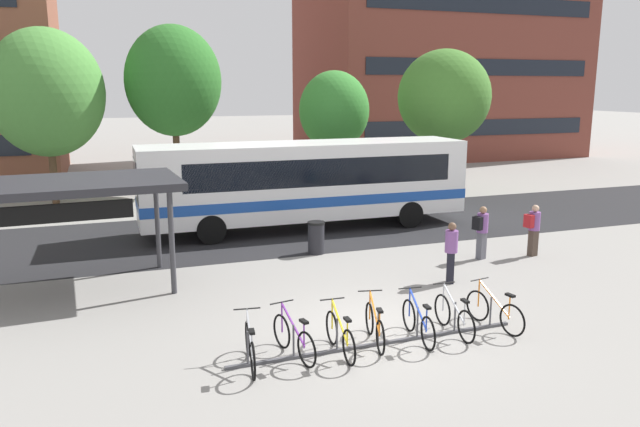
{
  "coord_description": "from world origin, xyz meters",
  "views": [
    {
      "loc": [
        -5.35,
        -11.33,
        5.18
      ],
      "look_at": [
        0.15,
        4.03,
        1.79
      ],
      "focal_mm": 34.16,
      "sensor_mm": 36.0,
      "label": 1
    }
  ],
  "objects_px": {
    "trash_bin": "(316,237)",
    "street_tree_0": "(444,97)",
    "parked_bicycle_silver_0": "(250,348)",
    "commuter_black_pack_0": "(482,229)",
    "city_bus": "(304,181)",
    "commuter_red_pack_2": "(533,227)",
    "parked_bicycle_blue_4": "(418,323)",
    "transit_shelter": "(60,189)",
    "commuter_teal_pack_1": "(451,248)",
    "parked_bicycle_orange_3": "(375,326)",
    "street_tree_1": "(173,81)",
    "parked_bicycle_purple_1": "(294,339)",
    "parked_bicycle_yellow_2": "(340,336)",
    "street_tree_2": "(334,111)",
    "parked_bicycle_silver_5": "(454,317)",
    "parked_bicycle_orange_6": "(494,311)",
    "street_tree_3": "(46,93)"
  },
  "relations": [
    {
      "from": "transit_shelter",
      "to": "trash_bin",
      "type": "height_order",
      "value": "transit_shelter"
    },
    {
      "from": "commuter_black_pack_0",
      "to": "street_tree_2",
      "type": "distance_m",
      "value": 13.04
    },
    {
      "from": "street_tree_1",
      "to": "street_tree_3",
      "type": "distance_m",
      "value": 5.54
    },
    {
      "from": "parked_bicycle_silver_5",
      "to": "street_tree_1",
      "type": "height_order",
      "value": "street_tree_1"
    },
    {
      "from": "transit_shelter",
      "to": "street_tree_1",
      "type": "bearing_deg",
      "value": 68.64
    },
    {
      "from": "parked_bicycle_orange_3",
      "to": "commuter_black_pack_0",
      "type": "distance_m",
      "value": 7.39
    },
    {
      "from": "parked_bicycle_silver_0",
      "to": "commuter_black_pack_0",
      "type": "relative_size",
      "value": 1.04
    },
    {
      "from": "trash_bin",
      "to": "street_tree_0",
      "type": "xyz_separation_m",
      "value": [
        9.19,
        7.91,
        4.21
      ]
    },
    {
      "from": "parked_bicycle_blue_4",
      "to": "trash_bin",
      "type": "height_order",
      "value": "trash_bin"
    },
    {
      "from": "parked_bicycle_silver_0",
      "to": "street_tree_0",
      "type": "height_order",
      "value": "street_tree_0"
    },
    {
      "from": "parked_bicycle_blue_4",
      "to": "transit_shelter",
      "type": "distance_m",
      "value": 9.39
    },
    {
      "from": "commuter_teal_pack_1",
      "to": "street_tree_0",
      "type": "bearing_deg",
      "value": -179.39
    },
    {
      "from": "parked_bicycle_silver_0",
      "to": "parked_bicycle_yellow_2",
      "type": "xyz_separation_m",
      "value": [
        1.8,
        -0.04,
        0.0
      ]
    },
    {
      "from": "parked_bicycle_silver_5",
      "to": "street_tree_0",
      "type": "relative_size",
      "value": 0.25
    },
    {
      "from": "trash_bin",
      "to": "street_tree_1",
      "type": "height_order",
      "value": "street_tree_1"
    },
    {
      "from": "parked_bicycle_yellow_2",
      "to": "street_tree_2",
      "type": "xyz_separation_m",
      "value": [
        6.6,
        17.54,
        3.68
      ]
    },
    {
      "from": "commuter_black_pack_0",
      "to": "transit_shelter",
      "type": "bearing_deg",
      "value": 155.11
    },
    {
      "from": "parked_bicycle_orange_6",
      "to": "commuter_red_pack_2",
      "type": "distance_m",
      "value": 6.49
    },
    {
      "from": "street_tree_3",
      "to": "commuter_red_pack_2",
      "type": "bearing_deg",
      "value": -45.0
    },
    {
      "from": "parked_bicycle_blue_4",
      "to": "commuter_teal_pack_1",
      "type": "relative_size",
      "value": 1.03
    },
    {
      "from": "parked_bicycle_purple_1",
      "to": "street_tree_0",
      "type": "distance_m",
      "value": 19.71
    },
    {
      "from": "trash_bin",
      "to": "parked_bicycle_orange_6",
      "type": "bearing_deg",
      "value": -77.01
    },
    {
      "from": "parked_bicycle_purple_1",
      "to": "street_tree_0",
      "type": "xyz_separation_m",
      "value": [
        12.12,
        14.92,
        4.35
      ]
    },
    {
      "from": "city_bus",
      "to": "commuter_red_pack_2",
      "type": "height_order",
      "value": "city_bus"
    },
    {
      "from": "parked_bicycle_blue_4",
      "to": "commuter_red_pack_2",
      "type": "relative_size",
      "value": 1.06
    },
    {
      "from": "parked_bicycle_yellow_2",
      "to": "commuter_teal_pack_1",
      "type": "distance_m",
      "value": 5.54
    },
    {
      "from": "parked_bicycle_blue_4",
      "to": "street_tree_0",
      "type": "height_order",
      "value": "street_tree_0"
    },
    {
      "from": "parked_bicycle_silver_0",
      "to": "trash_bin",
      "type": "xyz_separation_m",
      "value": [
        3.83,
        7.15,
        0.13
      ]
    },
    {
      "from": "parked_bicycle_orange_3",
      "to": "transit_shelter",
      "type": "relative_size",
      "value": 0.28
    },
    {
      "from": "commuter_red_pack_2",
      "to": "commuter_black_pack_0",
      "type": "bearing_deg",
      "value": 160.72
    },
    {
      "from": "parked_bicycle_silver_5",
      "to": "transit_shelter",
      "type": "height_order",
      "value": "transit_shelter"
    },
    {
      "from": "parked_bicycle_orange_3",
      "to": "parked_bicycle_blue_4",
      "type": "xyz_separation_m",
      "value": [
        0.93,
        -0.13,
        0.0
      ]
    },
    {
      "from": "parked_bicycle_yellow_2",
      "to": "street_tree_2",
      "type": "relative_size",
      "value": 0.29
    },
    {
      "from": "street_tree_3",
      "to": "parked_bicycle_orange_3",
      "type": "bearing_deg",
      "value": -69.38
    },
    {
      "from": "trash_bin",
      "to": "street_tree_1",
      "type": "xyz_separation_m",
      "value": [
        -2.82,
        12.2,
        4.94
      ]
    },
    {
      "from": "commuter_teal_pack_1",
      "to": "street_tree_3",
      "type": "relative_size",
      "value": 0.21
    },
    {
      "from": "commuter_red_pack_2",
      "to": "street_tree_1",
      "type": "distance_m",
      "value": 17.91
    },
    {
      "from": "parked_bicycle_orange_3",
      "to": "street_tree_2",
      "type": "height_order",
      "value": "street_tree_2"
    },
    {
      "from": "parked_bicycle_orange_3",
      "to": "street_tree_1",
      "type": "relative_size",
      "value": 0.21
    },
    {
      "from": "parked_bicycle_silver_0",
      "to": "parked_bicycle_orange_6",
      "type": "xyz_separation_m",
      "value": [
        5.46,
        0.06,
        0.0
      ]
    },
    {
      "from": "parked_bicycle_purple_1",
      "to": "parked_bicycle_yellow_2",
      "type": "height_order",
      "value": "same"
    },
    {
      "from": "parked_bicycle_silver_5",
      "to": "commuter_black_pack_0",
      "type": "xyz_separation_m",
      "value": [
        3.89,
        4.74,
        0.56
      ]
    },
    {
      "from": "parked_bicycle_blue_4",
      "to": "transit_shelter",
      "type": "xyz_separation_m",
      "value": [
        -7.01,
        5.8,
        2.31
      ]
    },
    {
      "from": "parked_bicycle_orange_3",
      "to": "street_tree_1",
      "type": "distance_m",
      "value": 19.91
    },
    {
      "from": "parked_bicycle_silver_0",
      "to": "street_tree_3",
      "type": "distance_m",
      "value": 20.21
    },
    {
      "from": "parked_bicycle_silver_0",
      "to": "parked_bicycle_orange_3",
      "type": "relative_size",
      "value": 1.01
    },
    {
      "from": "parked_bicycle_silver_0",
      "to": "parked_bicycle_purple_1",
      "type": "height_order",
      "value": "same"
    },
    {
      "from": "parked_bicycle_yellow_2",
      "to": "street_tree_1",
      "type": "height_order",
      "value": "street_tree_1"
    },
    {
      "from": "parked_bicycle_silver_0",
      "to": "commuter_teal_pack_1",
      "type": "relative_size",
      "value": 1.03
    },
    {
      "from": "parked_bicycle_silver_5",
      "to": "parked_bicycle_orange_6",
      "type": "xyz_separation_m",
      "value": [
        1.0,
        -0.03,
        0.0
      ]
    }
  ]
}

